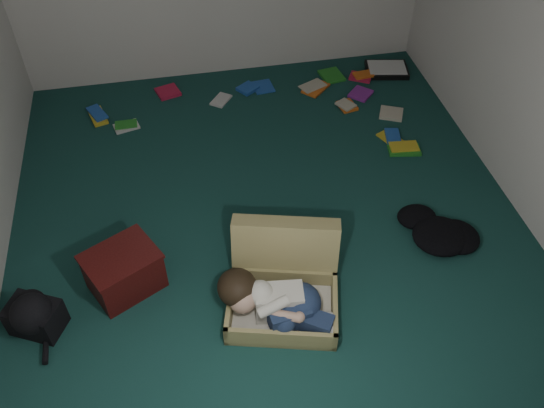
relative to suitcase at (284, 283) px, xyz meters
name	(u,v)px	position (x,y,z in m)	size (l,w,h in m)	color
floor	(268,222)	(0.03, 0.73, -0.16)	(4.50, 4.50, 0.00)	#163F3A
suitcase	(284,283)	(0.00, 0.00, 0.00)	(0.90, 0.88, 0.54)	tan
person	(275,301)	(-0.10, -0.17, 0.04)	(0.75, 0.53, 0.34)	silver
maroon_bin	(124,271)	(-1.08, 0.31, 0.01)	(0.61, 0.56, 0.33)	#3F0E0C
backpack	(35,316)	(-1.67, 0.08, -0.04)	(0.42, 0.33, 0.25)	black
clothing_pile	(434,225)	(1.27, 0.38, -0.08)	(0.49, 0.40, 0.16)	black
paper_tray	(387,70)	(1.68, 2.62, -0.13)	(0.49, 0.40, 0.06)	black
book_scatter	(287,103)	(0.52, 2.26, -0.15)	(3.00, 1.60, 0.02)	gold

